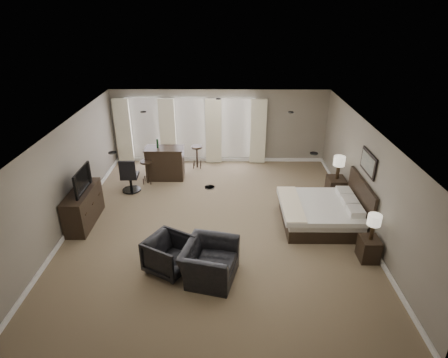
{
  "coord_description": "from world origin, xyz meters",
  "views": [
    {
      "loc": [
        0.29,
        -8.4,
        5.31
      ],
      "look_at": [
        0.2,
        0.4,
        1.1
      ],
      "focal_mm": 30.0,
      "sensor_mm": 36.0,
      "label": 1
    }
  ],
  "objects_px": {
    "dresser": "(83,207)",
    "desk_chair": "(130,175)",
    "nightstand_near": "(369,249)",
    "bar_stool_right": "(197,157)",
    "lamp_near": "(373,227)",
    "bar_stool_left": "(147,172)",
    "nightstand_far": "(335,188)",
    "lamp_far": "(338,168)",
    "bed": "(317,203)",
    "armchair_near": "(209,257)",
    "bar_counter": "(165,163)",
    "armchair_far": "(169,253)",
    "tv": "(80,188)"
  },
  "relations": [
    {
      "from": "bar_stool_left",
      "to": "bar_stool_right",
      "type": "distance_m",
      "value": 1.96
    },
    {
      "from": "tv",
      "to": "armchair_near",
      "type": "bearing_deg",
      "value": -122.1
    },
    {
      "from": "armchair_near",
      "to": "bed",
      "type": "bearing_deg",
      "value": -37.61
    },
    {
      "from": "lamp_far",
      "to": "armchair_far",
      "type": "relative_size",
      "value": 0.77
    },
    {
      "from": "bed",
      "to": "bar_stool_right",
      "type": "bearing_deg",
      "value": 132.37
    },
    {
      "from": "bed",
      "to": "bar_stool_left",
      "type": "relative_size",
      "value": 2.61
    },
    {
      "from": "nightstand_near",
      "to": "bar_stool_right",
      "type": "height_order",
      "value": "bar_stool_right"
    },
    {
      "from": "desk_chair",
      "to": "nightstand_near",
      "type": "bearing_deg",
      "value": 149.3
    },
    {
      "from": "lamp_near",
      "to": "armchair_far",
      "type": "height_order",
      "value": "lamp_near"
    },
    {
      "from": "bar_stool_right",
      "to": "lamp_near",
      "type": "bearing_deg",
      "value": -50.39
    },
    {
      "from": "nightstand_far",
      "to": "lamp_far",
      "type": "relative_size",
      "value": 0.95
    },
    {
      "from": "armchair_near",
      "to": "bar_stool_right",
      "type": "height_order",
      "value": "armchair_near"
    },
    {
      "from": "armchair_far",
      "to": "armchair_near",
      "type": "bearing_deg",
      "value": -74.67
    },
    {
      "from": "lamp_far",
      "to": "nightstand_near",
      "type": "bearing_deg",
      "value": -90.0
    },
    {
      "from": "bar_stool_left",
      "to": "armchair_far",
      "type": "bearing_deg",
      "value": -72.91
    },
    {
      "from": "lamp_near",
      "to": "bed",
      "type": "bearing_deg",
      "value": 121.54
    },
    {
      "from": "bar_stool_left",
      "to": "armchair_near",
      "type": "bearing_deg",
      "value": -64.03
    },
    {
      "from": "bed",
      "to": "lamp_far",
      "type": "bearing_deg",
      "value": 58.46
    },
    {
      "from": "bar_stool_left",
      "to": "dresser",
      "type": "bearing_deg",
      "value": -116.27
    },
    {
      "from": "armchair_far",
      "to": "bar_counter",
      "type": "bearing_deg",
      "value": 38.82
    },
    {
      "from": "bar_counter",
      "to": "lamp_near",
      "type": "bearing_deg",
      "value": -39.02
    },
    {
      "from": "desk_chair",
      "to": "nightstand_far",
      "type": "bearing_deg",
      "value": 173.83
    },
    {
      "from": "tv",
      "to": "bar_counter",
      "type": "height_order",
      "value": "tv"
    },
    {
      "from": "nightstand_near",
      "to": "dresser",
      "type": "height_order",
      "value": "dresser"
    },
    {
      "from": "nightstand_far",
      "to": "lamp_far",
      "type": "height_order",
      "value": "lamp_far"
    },
    {
      "from": "lamp_near",
      "to": "dresser",
      "type": "distance_m",
      "value": 7.08
    },
    {
      "from": "bed",
      "to": "bar_stool_left",
      "type": "bearing_deg",
      "value": 153.59
    },
    {
      "from": "lamp_far",
      "to": "desk_chair",
      "type": "xyz_separation_m",
      "value": [
        -6.14,
        0.4,
        -0.44
      ]
    },
    {
      "from": "bar_stool_right",
      "to": "tv",
      "type": "bearing_deg",
      "value": -126.27
    },
    {
      "from": "lamp_far",
      "to": "armchair_near",
      "type": "xyz_separation_m",
      "value": [
        -3.55,
        -3.54,
        -0.47
      ]
    },
    {
      "from": "bar_stool_left",
      "to": "lamp_near",
      "type": "bearing_deg",
      "value": -33.91
    },
    {
      "from": "lamp_near",
      "to": "bar_stool_right",
      "type": "xyz_separation_m",
      "value": [
        -4.24,
        5.12,
        -0.45
      ]
    },
    {
      "from": "lamp_near",
      "to": "lamp_far",
      "type": "relative_size",
      "value": 0.9
    },
    {
      "from": "bar_stool_right",
      "to": "desk_chair",
      "type": "bearing_deg",
      "value": -136.22
    },
    {
      "from": "bed",
      "to": "desk_chair",
      "type": "relative_size",
      "value": 1.82
    },
    {
      "from": "nightstand_near",
      "to": "armchair_far",
      "type": "xyz_separation_m",
      "value": [
        -4.42,
        -0.43,
        0.17
      ]
    },
    {
      "from": "bar_counter",
      "to": "bar_stool_left",
      "type": "xyz_separation_m",
      "value": [
        -0.54,
        -0.36,
        -0.16
      ]
    },
    {
      "from": "lamp_near",
      "to": "dresser",
      "type": "height_order",
      "value": "lamp_near"
    },
    {
      "from": "lamp_far",
      "to": "bar_stool_right",
      "type": "relative_size",
      "value": 0.86
    },
    {
      "from": "lamp_near",
      "to": "lamp_far",
      "type": "distance_m",
      "value": 2.9
    },
    {
      "from": "armchair_far",
      "to": "dresser",
      "type": "bearing_deg",
      "value": 82.03
    },
    {
      "from": "lamp_near",
      "to": "bar_counter",
      "type": "height_order",
      "value": "lamp_near"
    },
    {
      "from": "dresser",
      "to": "armchair_far",
      "type": "xyz_separation_m",
      "value": [
        2.5,
        -1.9,
        -0.03
      ]
    },
    {
      "from": "dresser",
      "to": "desk_chair",
      "type": "xyz_separation_m",
      "value": [
        0.78,
        1.83,
        0.08
      ]
    },
    {
      "from": "bar_stool_left",
      "to": "desk_chair",
      "type": "bearing_deg",
      "value": -125.53
    },
    {
      "from": "armchair_near",
      "to": "bar_stool_left",
      "type": "distance_m",
      "value": 5.01
    },
    {
      "from": "lamp_near",
      "to": "lamp_far",
      "type": "xyz_separation_m",
      "value": [
        0.0,
        2.9,
        0.14
      ]
    },
    {
      "from": "bed",
      "to": "nightstand_near",
      "type": "xyz_separation_m",
      "value": [
        0.89,
        -1.45,
        -0.36
      ]
    },
    {
      "from": "lamp_far",
      "to": "desk_chair",
      "type": "distance_m",
      "value": 6.17
    },
    {
      "from": "nightstand_far",
      "to": "tv",
      "type": "bearing_deg",
      "value": -168.33
    }
  ]
}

